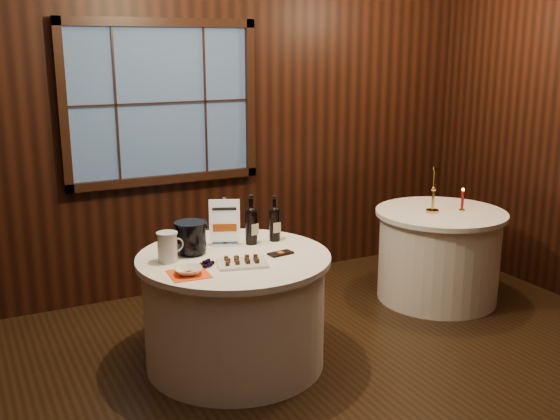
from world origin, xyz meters
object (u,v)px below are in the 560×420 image
chocolate_plate (242,262)px  red_candle (462,202)px  port_bottle_left (251,223)px  main_table (235,309)px  ice_bucket (191,237)px  grape_bunch (209,264)px  chocolate_box (281,253)px  side_table (438,255)px  sign_stand (225,229)px  brass_candlestick (433,196)px  port_bottle_right (275,221)px  glass_pitcher (168,247)px  cracker_bowl (189,271)px

chocolate_plate → red_candle: red_candle is taller
port_bottle_left → chocolate_plate: port_bottle_left is taller
main_table → ice_bucket: size_ratio=5.90×
grape_bunch → chocolate_box: bearing=2.3°
port_bottle_left → chocolate_box: port_bottle_left is taller
side_table → port_bottle_left: (-1.79, -0.12, 0.53)m
chocolate_plate → chocolate_box: size_ratio=2.16×
sign_stand → brass_candlestick: 1.87m
main_table → port_bottle_left: bearing=40.4°
ice_bucket → brass_candlestick: 2.15m
chocolate_box → grape_bunch: 0.51m
side_table → sign_stand: (-1.96, -0.07, 0.50)m
sign_stand → red_candle: 2.12m
port_bottle_right → red_candle: 1.77m
main_table → side_table: same height
glass_pitcher → ice_bucket: bearing=19.6°
port_bottle_left → chocolate_box: size_ratio=2.12×
red_candle → side_table: bearing=154.5°
port_bottle_left → chocolate_box: bearing=-91.0°
chocolate_plate → grape_bunch: (-0.20, 0.06, 0.00)m
port_bottle_right → chocolate_box: (-0.11, -0.30, -0.13)m
chocolate_plate → grape_bunch: chocolate_plate is taller
main_table → glass_pitcher: (-0.42, 0.07, 0.48)m
side_table → glass_pitcher: size_ratio=5.58×
side_table → chocolate_plate: 2.13m
chocolate_plate → cracker_bowl: bearing=-177.0°
side_table → grape_bunch: size_ratio=6.15×
port_bottle_right → chocolate_plate: size_ratio=0.92×
chocolate_box → grape_bunch: size_ratio=0.93×
sign_stand → glass_pitcher: sign_stand is taller
brass_candlestick → chocolate_plate: bearing=-165.4°
sign_stand → side_table: bearing=25.3°
port_bottle_right → brass_candlestick: size_ratio=0.84×
brass_candlestick → red_candle: brass_candlestick is taller
chocolate_box → side_table: bearing=6.9°
sign_stand → chocolate_box: bearing=-32.1°
port_bottle_left → grape_bunch: port_bottle_left is taller
port_bottle_right → red_candle: (1.77, 0.05, -0.06)m
port_bottle_left → grape_bunch: bearing=-157.8°
main_table → glass_pitcher: 0.64m
grape_bunch → glass_pitcher: bearing=131.5°
main_table → brass_candlestick: size_ratio=3.33×
red_candle → main_table: bearing=-174.0°
chocolate_plate → chocolate_box: (0.31, 0.08, -0.01)m
port_bottle_left → brass_candlestick: (1.70, 0.13, -0.01)m
port_bottle_right → brass_candlestick: 1.53m
glass_pitcher → chocolate_plate: bearing=-39.3°
grape_bunch → glass_pitcher: size_ratio=0.91×
main_table → sign_stand: 0.55m
chocolate_plate → brass_candlestick: bearing=14.6°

